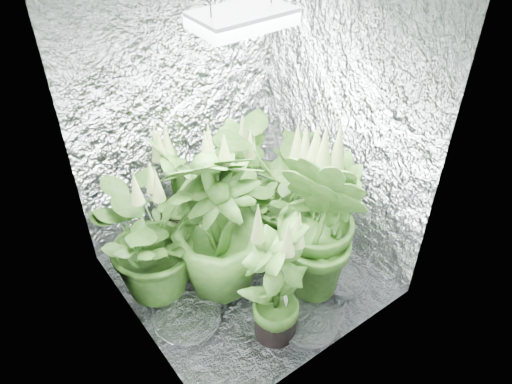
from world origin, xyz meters
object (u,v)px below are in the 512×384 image
at_px(plant_a, 153,235).
at_px(plant_g, 322,222).
at_px(plant_d, 219,222).
at_px(plant_e, 286,194).
at_px(plant_c, 244,184).
at_px(plant_b, 176,191).
at_px(circulation_fan, 260,185).
at_px(plant_f, 276,283).
at_px(grow_lamp, 242,19).

bearing_deg(plant_a, plant_g, -36.66).
bearing_deg(plant_d, plant_e, 2.57).
xyz_separation_m(plant_a, plant_c, (0.81, 0.12, -0.03)).
distance_m(plant_a, plant_e, 0.95).
xyz_separation_m(plant_b, plant_c, (0.43, -0.25, 0.02)).
bearing_deg(circulation_fan, plant_c, -166.09).
bearing_deg(plant_b, plant_d, -91.93).
bearing_deg(plant_c, plant_a, -171.77).
relative_size(plant_f, plant_g, 0.80).
bearing_deg(grow_lamp, plant_g, -49.50).
relative_size(plant_d, circulation_fan, 3.09).
bearing_deg(plant_f, plant_e, 46.69).
relative_size(grow_lamp, plant_f, 0.50).
height_order(plant_e, plant_f, plant_e).
distance_m(grow_lamp, plant_g, 1.33).
bearing_deg(plant_b, circulation_fan, -2.43).
distance_m(plant_c, plant_e, 0.36).
height_order(plant_c, plant_g, plant_g).
bearing_deg(circulation_fan, plant_a, 175.63).
bearing_deg(plant_d, grow_lamp, -9.18).
bearing_deg(plant_e, circulation_fan, 70.42).
bearing_deg(plant_c, plant_f, -114.85).
xyz_separation_m(grow_lamp, plant_d, (-0.19, 0.03, -1.26)).
xyz_separation_m(grow_lamp, plant_f, (-0.15, -0.51, -1.36)).
height_order(grow_lamp, plant_d, grow_lamp).
xyz_separation_m(plant_b, plant_g, (0.49, -1.02, 0.16)).
height_order(plant_a, plant_c, plant_a).
xyz_separation_m(plant_b, plant_f, (0.02, -1.15, 0.04)).
bearing_deg(grow_lamp, plant_f, -106.43).
height_order(grow_lamp, plant_f, grow_lamp).
bearing_deg(circulation_fan, plant_f, -144.35).
xyz_separation_m(plant_f, circulation_fan, (0.73, 1.12, -0.30)).
bearing_deg(circulation_fan, plant_g, -126.10).
height_order(plant_c, plant_f, plant_f).
relative_size(plant_f, circulation_fan, 2.56).
distance_m(plant_a, plant_b, 0.53).
bearing_deg(plant_c, plant_g, -85.83).
height_order(grow_lamp, plant_a, grow_lamp).
distance_m(plant_g, circulation_fan, 1.10).
bearing_deg(plant_e, plant_c, 110.22).
xyz_separation_m(plant_a, plant_f, (0.39, -0.78, -0.01)).
distance_m(grow_lamp, plant_b, 1.55).
xyz_separation_m(grow_lamp, plant_b, (-0.17, 0.64, -1.40)).
bearing_deg(circulation_fan, grow_lamp, -154.93).
bearing_deg(plant_c, plant_e, -69.78).
bearing_deg(plant_g, plant_c, 94.17).
height_order(plant_c, circulation_fan, plant_c).
relative_size(grow_lamp, plant_g, 0.40).
bearing_deg(plant_f, plant_c, 65.15).
bearing_deg(grow_lamp, plant_d, 170.82).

